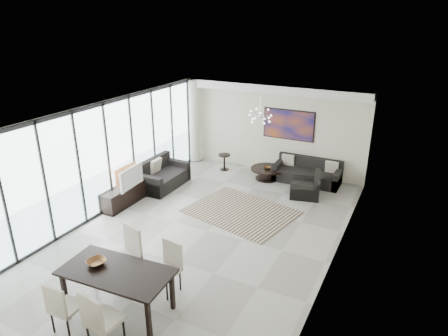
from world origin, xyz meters
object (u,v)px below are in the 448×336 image
Objects in this scene: sofa_main at (307,174)px; coffee_table at (267,173)px; dining_table at (117,275)px; television at (128,177)px; tv_console at (126,194)px.

coffee_table is at bearing -164.18° from sofa_main.
television is at bearing 126.57° from dining_table.
dining_table is (2.53, -3.42, -0.09)m from television.
tv_console is 1.73× the size of television.
television reaches higher than tv_console.
sofa_main is 1.19× the size of tv_console.
sofa_main reaches higher than tv_console.
sofa_main is 2.06× the size of television.
coffee_table is at bearing 88.49° from dining_table.
coffee_table is 4.40m from television.
sofa_main is 7.32m from dining_table.
coffee_table is 4.44m from tv_console.
coffee_table is 0.52× the size of dining_table.
sofa_main is (1.21, 0.34, 0.04)m from coffee_table.
tv_console is 4.40m from dining_table.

